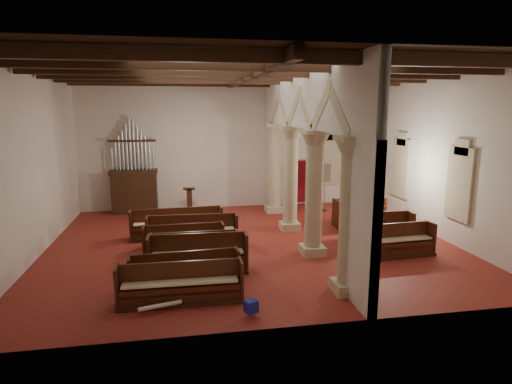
% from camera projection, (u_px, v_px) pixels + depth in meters
% --- Properties ---
extents(floor, '(14.00, 14.00, 0.00)m').
position_uv_depth(floor, '(251.00, 243.00, 15.21)').
color(floor, maroon).
rests_on(floor, ground).
extents(ceiling, '(14.00, 14.00, 0.00)m').
position_uv_depth(ceiling, '(251.00, 69.00, 14.06)').
color(ceiling, black).
rests_on(ceiling, wall_back).
extents(wall_back, '(14.00, 0.02, 6.00)m').
position_uv_depth(wall_back, '(231.00, 145.00, 20.44)').
color(wall_back, beige).
rests_on(wall_back, floor).
extents(wall_front, '(14.00, 0.02, 6.00)m').
position_uv_depth(wall_front, '(298.00, 193.00, 8.84)').
color(wall_front, beige).
rests_on(wall_front, floor).
extents(wall_left, '(0.02, 12.00, 6.00)m').
position_uv_depth(wall_left, '(32.00, 164.00, 13.44)').
color(wall_left, beige).
rests_on(wall_left, floor).
extents(wall_right, '(0.02, 12.00, 6.00)m').
position_uv_depth(wall_right, '(437.00, 156.00, 15.83)').
color(wall_right, beige).
rests_on(wall_right, floor).
extents(ceiling_beams, '(13.80, 11.80, 0.30)m').
position_uv_depth(ceiling_beams, '(251.00, 75.00, 14.10)').
color(ceiling_beams, '#3C2313').
rests_on(ceiling_beams, wall_back).
extents(arcade, '(0.90, 11.90, 6.00)m').
position_uv_depth(arcade, '(302.00, 142.00, 14.84)').
color(arcade, beige).
rests_on(arcade, floor).
extents(window_right_a, '(0.03, 1.00, 2.20)m').
position_uv_depth(window_right_a, '(460.00, 184.00, 14.53)').
color(window_right_a, '#347560').
rests_on(window_right_a, wall_right).
extents(window_right_b, '(0.03, 1.00, 2.20)m').
position_uv_depth(window_right_b, '(401.00, 168.00, 18.40)').
color(window_right_b, '#347560').
rests_on(window_right_b, wall_right).
extents(window_back, '(1.00, 0.03, 2.20)m').
position_uv_depth(window_back, '(330.00, 160.00, 21.43)').
color(window_back, '#347560').
rests_on(window_back, wall_back).
extents(pipe_organ, '(2.10, 0.85, 4.40)m').
position_uv_depth(pipe_organ, '(134.00, 183.00, 19.49)').
color(pipe_organ, '#3C2313').
rests_on(pipe_organ, floor).
extents(lectern, '(0.55, 0.56, 1.29)m').
position_uv_depth(lectern, '(190.00, 203.00, 19.35)').
color(lectern, '#3E1F13').
rests_on(lectern, floor).
extents(dossal_curtain, '(1.80, 0.07, 2.17)m').
position_uv_depth(dossal_curtain, '(301.00, 181.00, 21.31)').
color(dossal_curtain, maroon).
rests_on(dossal_curtain, floor).
extents(processional_banner, '(0.55, 0.70, 2.40)m').
position_uv_depth(processional_banner, '(325.00, 194.00, 19.89)').
color(processional_banner, '#3C2313').
rests_on(processional_banner, floor).
extents(hymnal_box_a, '(0.35, 0.32, 0.28)m').
position_uv_depth(hymnal_box_a, '(251.00, 306.00, 9.83)').
color(hymnal_box_a, navy).
rests_on(hymnal_box_a, floor).
extents(hymnal_box_b, '(0.36, 0.32, 0.30)m').
position_uv_depth(hymnal_box_b, '(213.00, 267.00, 12.26)').
color(hymnal_box_b, navy).
rests_on(hymnal_box_b, floor).
extents(hymnal_box_c, '(0.45, 0.41, 0.36)m').
position_uv_depth(hymnal_box_c, '(232.00, 244.00, 14.27)').
color(hymnal_box_c, '#171595').
rests_on(hymnal_box_c, floor).
extents(tube_heater_a, '(1.01, 0.36, 0.10)m').
position_uv_depth(tube_heater_a, '(160.00, 306.00, 10.05)').
color(tube_heater_a, silver).
rests_on(tube_heater_a, floor).
extents(tube_heater_b, '(1.03, 0.32, 0.10)m').
position_uv_depth(tube_heater_b, '(221.00, 287.00, 11.08)').
color(tube_heater_b, silver).
rests_on(tube_heater_b, floor).
extents(nave_pew_0, '(3.07, 0.71, 1.01)m').
position_uv_depth(nave_pew_0, '(181.00, 290.00, 10.52)').
color(nave_pew_0, '#3C2313').
rests_on(nave_pew_0, floor).
extents(nave_pew_1, '(2.95, 0.83, 0.97)m').
position_uv_depth(nave_pew_1, '(185.00, 276.00, 11.39)').
color(nave_pew_1, '#3C2313').
rests_on(nave_pew_1, floor).
extents(nave_pew_2, '(2.89, 0.84, 1.15)m').
position_uv_depth(nave_pew_2, '(198.00, 260.00, 12.43)').
color(nave_pew_2, '#3C2313').
rests_on(nave_pew_2, floor).
extents(nave_pew_3, '(2.69, 0.69, 1.01)m').
position_uv_depth(nave_pew_3, '(195.00, 254.00, 13.09)').
color(nave_pew_3, '#3C2313').
rests_on(nave_pew_3, floor).
extents(nave_pew_4, '(2.66, 0.71, 0.97)m').
position_uv_depth(nave_pew_4, '(184.00, 244.00, 14.10)').
color(nave_pew_4, '#3C2313').
rests_on(nave_pew_4, floor).
extents(nave_pew_5, '(3.16, 0.83, 1.09)m').
position_uv_depth(nave_pew_5, '(193.00, 236.00, 14.88)').
color(nave_pew_5, '#3C2313').
rests_on(nave_pew_5, floor).
extents(nave_pew_6, '(3.41, 0.92, 1.09)m').
position_uv_depth(nave_pew_6, '(177.00, 228.00, 15.90)').
color(nave_pew_6, '#3C2313').
rests_on(nave_pew_6, floor).
extents(aisle_pew_0, '(2.22, 0.85, 1.06)m').
position_uv_depth(aisle_pew_0, '(401.00, 245.00, 13.91)').
color(aisle_pew_0, '#3C2313').
rests_on(aisle_pew_0, floor).
extents(aisle_pew_1, '(2.21, 0.86, 1.14)m').
position_uv_depth(aisle_pew_1, '(381.00, 234.00, 15.08)').
color(aisle_pew_1, '#3C2313').
rests_on(aisle_pew_1, floor).
extents(aisle_pew_2, '(1.78, 0.73, 0.99)m').
position_uv_depth(aisle_pew_2, '(367.00, 231.00, 15.63)').
color(aisle_pew_2, '#3C2313').
rests_on(aisle_pew_2, floor).
extents(aisle_pew_3, '(1.77, 0.78, 1.00)m').
position_uv_depth(aisle_pew_3, '(361.00, 223.00, 16.70)').
color(aisle_pew_3, '#3C2313').
rests_on(aisle_pew_3, floor).
extents(aisle_pew_4, '(2.17, 0.89, 1.13)m').
position_uv_depth(aisle_pew_4, '(359.00, 216.00, 17.50)').
color(aisle_pew_4, '#3C2313').
rests_on(aisle_pew_4, floor).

